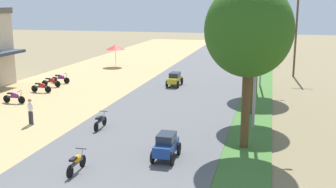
# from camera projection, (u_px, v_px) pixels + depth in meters

# --- Properties ---
(parked_motorbike_third) EXTENTS (1.80, 0.54, 0.94)m
(parked_motorbike_third) POSITION_uv_depth(u_px,v_px,m) (14.00, 97.00, 30.60)
(parked_motorbike_third) COLOR black
(parked_motorbike_third) RESTS_ON dirt_shoulder
(parked_motorbike_fourth) EXTENTS (1.80, 0.54, 0.94)m
(parked_motorbike_fourth) POSITION_uv_depth(u_px,v_px,m) (41.00, 87.00, 34.25)
(parked_motorbike_fourth) COLOR black
(parked_motorbike_fourth) RESTS_ON dirt_shoulder
(parked_motorbike_fifth) EXTENTS (1.80, 0.54, 0.94)m
(parked_motorbike_fifth) POSITION_uv_depth(u_px,v_px,m) (51.00, 81.00, 36.52)
(parked_motorbike_fifth) COLOR black
(parked_motorbike_fifth) RESTS_ON dirt_shoulder
(parked_motorbike_sixth) EXTENTS (1.80, 0.54, 0.94)m
(parked_motorbike_sixth) POSITION_uv_depth(u_px,v_px,m) (61.00, 78.00, 38.15)
(parked_motorbike_sixth) COLOR black
(parked_motorbike_sixth) RESTS_ON dirt_shoulder
(vendor_umbrella) EXTENTS (2.20, 2.20, 2.52)m
(vendor_umbrella) POSITION_uv_depth(u_px,v_px,m) (115.00, 47.00, 47.69)
(vendor_umbrella) COLOR #99999E
(vendor_umbrella) RESTS_ON dirt_shoulder
(pedestrian_on_shoulder) EXTENTS (0.40, 0.30, 1.62)m
(pedestrian_on_shoulder) POSITION_uv_depth(u_px,v_px,m) (30.00, 110.00, 25.15)
(pedestrian_on_shoulder) COLOR #33333D
(pedestrian_on_shoulder) RESTS_ON dirt_shoulder
(median_tree_nearest) EXTENTS (4.32, 4.32, 8.29)m
(median_tree_nearest) POSITION_uv_depth(u_px,v_px,m) (249.00, 31.00, 20.10)
(median_tree_nearest) COLOR #4C351E
(median_tree_nearest) RESTS_ON median_strip
(median_tree_second) EXTENTS (4.00, 4.00, 9.31)m
(median_tree_second) POSITION_uv_depth(u_px,v_px,m) (255.00, 1.00, 26.34)
(median_tree_second) COLOR #4C351E
(median_tree_second) RESTS_ON median_strip
(median_tree_third) EXTENTS (4.42, 4.42, 9.35)m
(median_tree_third) POSITION_uv_depth(u_px,v_px,m) (259.00, 3.00, 33.43)
(median_tree_third) COLOR #4C351E
(median_tree_third) RESTS_ON median_strip
(median_tree_fourth) EXTENTS (3.67, 3.67, 6.77)m
(median_tree_fourth) POSITION_uv_depth(u_px,v_px,m) (264.00, 19.00, 55.75)
(median_tree_fourth) COLOR #4C351E
(median_tree_fourth) RESTS_ON median_strip
(streetlamp_near) EXTENTS (3.16, 0.20, 8.35)m
(streetlamp_near) POSITION_uv_depth(u_px,v_px,m) (257.00, 48.00, 23.47)
(streetlamp_near) COLOR gray
(streetlamp_near) RESTS_ON median_strip
(streetlamp_mid) EXTENTS (3.16, 0.20, 7.98)m
(streetlamp_mid) POSITION_uv_depth(u_px,v_px,m) (262.00, 34.00, 36.38)
(streetlamp_mid) COLOR gray
(streetlamp_mid) RESTS_ON median_strip
(streetlamp_far) EXTENTS (3.16, 0.20, 8.13)m
(streetlamp_far) POSITION_uv_depth(u_px,v_px,m) (266.00, 23.00, 52.60)
(streetlamp_far) COLOR gray
(streetlamp_far) RESTS_ON median_strip
(utility_pole_near) EXTENTS (1.80, 0.20, 9.37)m
(utility_pole_near) POSITION_uv_depth(u_px,v_px,m) (296.00, 28.00, 40.98)
(utility_pole_near) COLOR brown
(utility_pole_near) RESTS_ON ground
(car_hatchback_blue) EXTENTS (1.04, 2.00, 1.23)m
(car_hatchback_blue) POSITION_uv_depth(u_px,v_px,m) (166.00, 145.00, 19.63)
(car_hatchback_blue) COLOR navy
(car_hatchback_blue) RESTS_ON road_strip
(car_sedan_yellow) EXTENTS (1.10, 2.26, 1.19)m
(car_sedan_yellow) POSITION_uv_depth(u_px,v_px,m) (175.00, 78.00, 36.80)
(car_sedan_yellow) COLOR gold
(car_sedan_yellow) RESTS_ON road_strip
(motorbike_ahead_second) EXTENTS (0.54, 1.80, 0.94)m
(motorbike_ahead_second) POSITION_uv_depth(u_px,v_px,m) (77.00, 161.00, 18.09)
(motorbike_ahead_second) COLOR black
(motorbike_ahead_second) RESTS_ON road_strip
(motorbike_ahead_third) EXTENTS (0.54, 1.80, 0.94)m
(motorbike_ahead_third) POSITION_uv_depth(u_px,v_px,m) (100.00, 120.00, 24.40)
(motorbike_ahead_third) COLOR black
(motorbike_ahead_third) RESTS_ON road_strip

